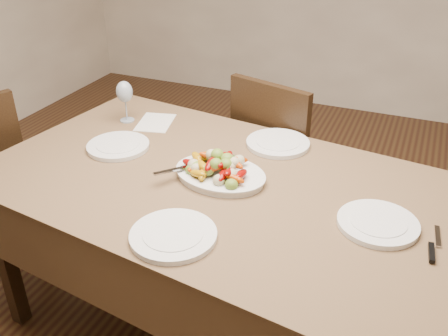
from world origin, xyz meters
TOP-DOWN VIEW (x-y plane):
  - dining_table at (-0.03, 0.24)m, footprint 1.96×1.28m
  - chair_far at (0.01, 0.99)m, footprint 0.52×0.52m
  - serving_platter at (-0.05, 0.26)m, footprint 0.38×0.30m
  - roasted_vegetables at (-0.05, 0.26)m, footprint 0.31×0.23m
  - serving_spoon at (-0.12, 0.23)m, footprint 0.27×0.20m
  - plate_left at (-0.55, 0.32)m, footprint 0.26×0.26m
  - plate_right at (0.53, 0.18)m, footprint 0.26×0.26m
  - plate_far at (0.06, 0.61)m, footprint 0.27×0.27m
  - plate_near at (-0.04, -0.13)m, footprint 0.27×0.27m
  - wine_glass at (-0.67, 0.58)m, footprint 0.08×0.08m
  - menu_card at (-0.53, 0.61)m, footprint 0.20×0.24m
  - table_knife at (0.71, 0.13)m, footprint 0.03×0.20m

SIDE VIEW (x-z plane):
  - dining_table at x=-0.03m, z-range 0.00..0.76m
  - chair_far at x=0.01m, z-range 0.00..0.95m
  - menu_card at x=-0.53m, z-range 0.76..0.76m
  - table_knife at x=0.71m, z-range 0.76..0.77m
  - plate_left at x=-0.55m, z-range 0.76..0.78m
  - plate_right at x=0.53m, z-range 0.76..0.78m
  - plate_far at x=0.06m, z-range 0.76..0.78m
  - plate_near at x=-0.04m, z-range 0.76..0.78m
  - serving_platter at x=-0.05m, z-range 0.76..0.78m
  - serving_spoon at x=-0.12m, z-range 0.79..0.82m
  - roasted_vegetables at x=-0.05m, z-range 0.78..0.87m
  - wine_glass at x=-0.67m, z-range 0.76..0.96m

